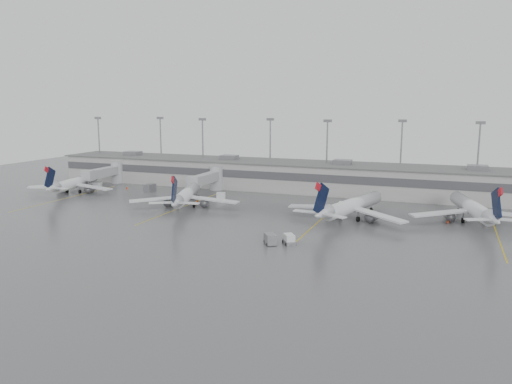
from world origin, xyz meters
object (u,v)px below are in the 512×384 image
(jet_far_right, at_px, (473,208))
(baggage_tug, at_px, (289,240))
(jet_far_left, at_px, (74,183))
(jet_mid_left, at_px, (186,195))
(jet_mid_right, at_px, (350,206))

(jet_far_right, xyz_separation_m, baggage_tug, (-31.62, -30.05, -2.38))
(jet_far_left, xyz_separation_m, jet_far_right, (104.54, 1.39, 0.25))
(jet_mid_left, bearing_deg, baggage_tug, -51.42)
(jet_mid_right, xyz_separation_m, baggage_tug, (-6.70, -23.29, -2.42))
(jet_mid_right, bearing_deg, baggage_tug, -89.57)
(jet_mid_left, relative_size, jet_far_right, 0.97)
(jet_far_right, bearing_deg, jet_mid_left, 171.78)
(baggage_tug, bearing_deg, jet_mid_right, 40.08)
(jet_mid_right, relative_size, jet_far_right, 1.00)
(jet_mid_left, distance_m, baggage_tug, 40.36)
(jet_far_left, distance_m, jet_mid_right, 79.80)
(jet_mid_right, bearing_deg, jet_far_left, -167.39)
(jet_mid_left, xyz_separation_m, jet_far_right, (65.07, 7.60, 0.07))
(jet_mid_left, xyz_separation_m, jet_mid_right, (40.15, 0.84, 0.10))
(jet_mid_left, relative_size, baggage_tug, 8.62)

